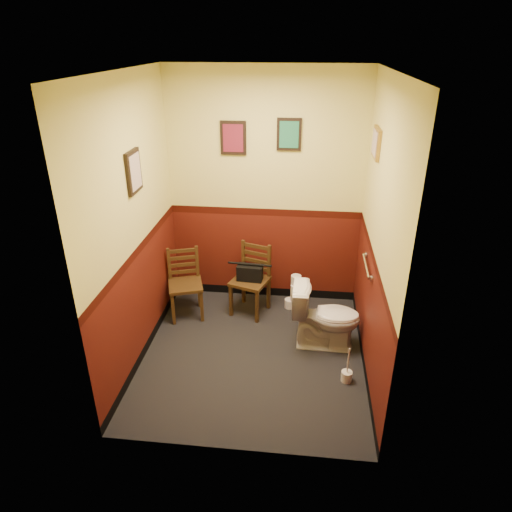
{
  "coord_description": "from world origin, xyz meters",
  "views": [
    {
      "loc": [
        0.44,
        -3.74,
        2.94
      ],
      "look_at": [
        0.0,
        0.25,
        1.0
      ],
      "focal_mm": 32.0,
      "sensor_mm": 36.0,
      "label": 1
    }
  ],
  "objects": [
    {
      "name": "floor",
      "position": [
        0.0,
        0.0,
        0.0
      ],
      "size": [
        2.2,
        2.4,
        0.0
      ],
      "primitive_type": "cube",
      "color": "black",
      "rests_on": "ground"
    },
    {
      "name": "ceiling",
      "position": [
        0.0,
        0.0,
        2.7
      ],
      "size": [
        2.2,
        2.4,
        0.0
      ],
      "primitive_type": "cube",
      "rotation": [
        3.14,
        0.0,
        0.0
      ],
      "color": "silver",
      "rests_on": "ground"
    },
    {
      "name": "wall_back",
      "position": [
        0.0,
        1.2,
        1.35
      ],
      "size": [
        2.2,
        0.0,
        2.7
      ],
      "primitive_type": "cube",
      "rotation": [
        1.57,
        0.0,
        0.0
      ],
      "color": "#4C140C",
      "rests_on": "ground"
    },
    {
      "name": "wall_front",
      "position": [
        0.0,
        -1.2,
        1.35
      ],
      "size": [
        2.2,
        0.0,
        2.7
      ],
      "primitive_type": "cube",
      "rotation": [
        -1.57,
        0.0,
        0.0
      ],
      "color": "#4C140C",
      "rests_on": "ground"
    },
    {
      "name": "wall_left",
      "position": [
        -1.1,
        0.0,
        1.35
      ],
      "size": [
        0.0,
        2.4,
        2.7
      ],
      "primitive_type": "cube",
      "rotation": [
        1.57,
        0.0,
        1.57
      ],
      "color": "#4C140C",
      "rests_on": "ground"
    },
    {
      "name": "wall_right",
      "position": [
        1.1,
        0.0,
        1.35
      ],
      "size": [
        0.0,
        2.4,
        2.7
      ],
      "primitive_type": "cube",
      "rotation": [
        1.57,
        0.0,
        -1.57
      ],
      "color": "#4C140C",
      "rests_on": "ground"
    },
    {
      "name": "grab_bar",
      "position": [
        1.07,
        0.25,
        0.95
      ],
      "size": [
        0.05,
        0.56,
        0.06
      ],
      "color": "silver",
      "rests_on": "wall_right"
    },
    {
      "name": "framed_print_back_a",
      "position": [
        -0.35,
        1.18,
        1.95
      ],
      "size": [
        0.28,
        0.04,
        0.36
      ],
      "color": "black",
      "rests_on": "wall_back"
    },
    {
      "name": "framed_print_back_b",
      "position": [
        0.25,
        1.18,
        2.0
      ],
      "size": [
        0.26,
        0.04,
        0.34
      ],
      "color": "black",
      "rests_on": "wall_back"
    },
    {
      "name": "framed_print_left",
      "position": [
        -1.08,
        0.1,
        1.85
      ],
      "size": [
        0.04,
        0.3,
        0.38
      ],
      "color": "black",
      "rests_on": "wall_left"
    },
    {
      "name": "framed_print_right",
      "position": [
        1.08,
        0.6,
        2.05
      ],
      "size": [
        0.04,
        0.34,
        0.28
      ],
      "color": "olive",
      "rests_on": "wall_right"
    },
    {
      "name": "toilet",
      "position": [
        0.72,
        0.25,
        0.34
      ],
      "size": [
        0.71,
        0.41,
        0.69
      ],
      "primitive_type": "imported",
      "rotation": [
        0.0,
        0.0,
        1.55
      ],
      "color": "white",
      "rests_on": "floor"
    },
    {
      "name": "toilet_brush",
      "position": [
        0.92,
        -0.29,
        0.06
      ],
      "size": [
        0.1,
        0.1,
        0.37
      ],
      "color": "silver",
      "rests_on": "floor"
    },
    {
      "name": "chair_left",
      "position": [
        -0.86,
        0.68,
        0.4
      ],
      "size": [
        0.47,
        0.47,
        0.8
      ],
      "rotation": [
        0.0,
        0.0,
        0.31
      ],
      "color": "#402A13",
      "rests_on": "floor"
    },
    {
      "name": "chair_right",
      "position": [
        -0.12,
        0.83,
        0.41
      ],
      "size": [
        0.49,
        0.49,
        0.82
      ],
      "rotation": [
        0.0,
        0.0,
        -0.32
      ],
      "color": "#402A13",
      "rests_on": "floor"
    },
    {
      "name": "handbag",
      "position": [
        -0.13,
        0.8,
        0.52
      ],
      "size": [
        0.3,
        0.16,
        0.21
      ],
      "rotation": [
        0.0,
        0.0,
        -0.08
      ],
      "color": "black",
      "rests_on": "chair_right"
    },
    {
      "name": "tp_stack",
      "position": [
        0.39,
        0.94,
        0.18
      ],
      "size": [
        0.25,
        0.15,
        0.43
      ],
      "color": "silver",
      "rests_on": "floor"
    }
  ]
}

